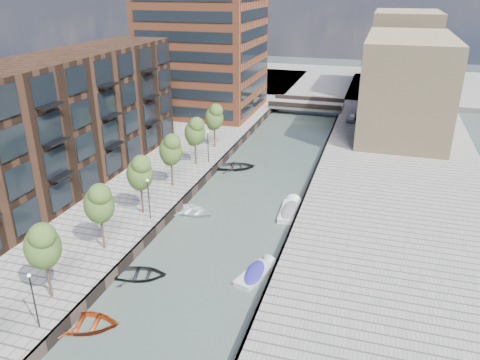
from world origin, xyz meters
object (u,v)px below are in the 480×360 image
at_px(bridge, 307,105).
at_px(car, 352,117).
at_px(tree_5, 195,131).
at_px(motorboat_3, 257,272).
at_px(motorboat_4, 290,210).
at_px(sloop_4, 235,169).
at_px(sloop_1, 140,277).
at_px(tree_4, 170,149).
at_px(tree_1, 42,244).
at_px(tree_3, 140,172).
at_px(tree_6, 214,116).
at_px(tree_2, 99,202).
at_px(sloop_3, 191,213).
at_px(sloop_2, 84,327).

relative_size(bridge, car, 3.50).
bearing_deg(tree_5, motorboat_3, -56.13).
bearing_deg(tree_5, motorboat_4, -29.62).
bearing_deg(sloop_4, sloop_1, 158.14).
bearing_deg(tree_4, tree_1, -90.00).
distance_m(sloop_1, motorboat_4, 17.72).
xyz_separation_m(tree_1, tree_3, (0.00, 14.00, 0.00)).
relative_size(tree_6, motorboat_3, 1.27).
height_order(motorboat_3, car, car).
height_order(tree_3, car, tree_3).
bearing_deg(tree_6, tree_1, -90.00).
relative_size(tree_2, sloop_3, 1.22).
bearing_deg(tree_1, motorboat_4, 56.28).
distance_m(tree_2, sloop_3, 11.89).
bearing_deg(sloop_1, tree_3, 10.33).
bearing_deg(tree_2, sloop_3, 69.14).
bearing_deg(motorboat_3, tree_5, 123.87).
xyz_separation_m(sloop_4, motorboat_3, (8.72, -21.92, 0.18)).
xyz_separation_m(tree_1, motorboat_4, (13.55, 20.30, -5.09)).
relative_size(tree_2, tree_3, 1.00).
distance_m(tree_2, sloop_2, 10.33).
distance_m(bridge, tree_1, 61.71).
height_order(tree_5, motorboat_4, tree_5).
height_order(sloop_2, motorboat_3, motorboat_3).
relative_size(tree_4, tree_5, 1.00).
distance_m(bridge, car, 11.14).
bearing_deg(tree_2, sloop_4, 79.23).
xyz_separation_m(tree_3, sloop_3, (3.79, 2.94, -5.31)).
height_order(sloop_1, sloop_3, sloop_3).
bearing_deg(sloop_2, tree_4, -5.61).
height_order(tree_2, sloop_4, tree_2).
relative_size(tree_4, motorboat_3, 1.27).
distance_m(tree_2, tree_5, 21.00).
relative_size(sloop_1, sloop_2, 0.87).
bearing_deg(tree_5, bridge, 75.56).
bearing_deg(sloop_4, tree_4, 133.32).
xyz_separation_m(tree_1, tree_2, (0.00, 7.00, 0.00)).
relative_size(tree_2, sloop_2, 1.17).
xyz_separation_m(sloop_2, car, (13.85, 55.21, 1.63)).
bearing_deg(sloop_1, motorboat_3, -86.01).
xyz_separation_m(sloop_3, motorboat_4, (9.76, 3.36, 0.21)).
xyz_separation_m(tree_6, sloop_1, (4.16, -29.73, -5.31)).
relative_size(tree_2, sloop_1, 1.34).
height_order(tree_5, motorboat_3, tree_5).
xyz_separation_m(tree_3, tree_6, (0.00, 21.00, 0.00)).
bearing_deg(tree_3, tree_5, 90.00).
distance_m(tree_2, motorboat_4, 19.65).
bearing_deg(motorboat_3, tree_2, -173.95).
distance_m(tree_3, tree_5, 14.00).
relative_size(sloop_3, car, 1.32).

